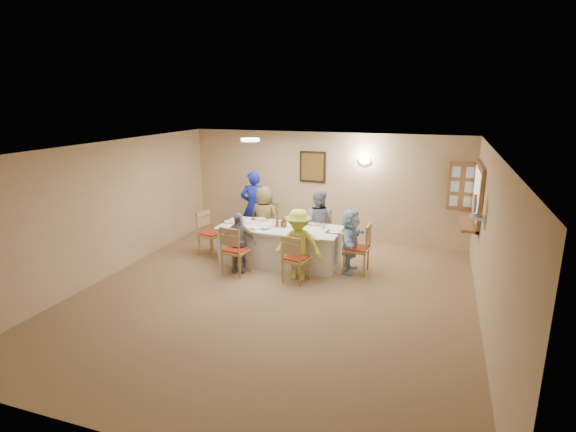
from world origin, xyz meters
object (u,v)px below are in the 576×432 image
(desk_fan, at_px, (476,208))
(diner_front_left, at_px, (238,242))
(chair_back_right, at_px, (319,233))
(condiment_ketchup, at_px, (278,222))
(serving_hatch, at_px, (478,195))
(chair_front_right, at_px, (296,258))
(chair_front_left, at_px, (236,249))
(diner_back_left, at_px, (265,218))
(chair_back_left, at_px, (267,226))
(chair_right_end, at_px, (357,248))
(caregiver, at_px, (254,207))
(diner_back_right, at_px, (318,223))
(diner_right_end, at_px, (350,241))
(chair_left_end, at_px, (211,233))
(dining_table, at_px, (280,245))
(diner_front_right, at_px, (298,245))

(desk_fan, xyz_separation_m, diner_front_left, (-4.13, -0.16, -0.97))
(chair_back_right, bearing_deg, condiment_ketchup, -122.77)
(desk_fan, bearing_deg, serving_hatch, 85.34)
(condiment_ketchup, bearing_deg, chair_front_right, -50.80)
(chair_front_left, relative_size, diner_back_left, 0.68)
(chair_back_left, relative_size, chair_front_left, 1.06)
(chair_right_end, height_order, diner_back_left, diner_back_left)
(desk_fan, height_order, chair_front_left, desk_fan)
(chair_front_left, height_order, diner_front_left, diner_front_left)
(chair_back_right, height_order, caregiver, caregiver)
(chair_back_left, xyz_separation_m, diner_back_left, (0.00, -0.12, 0.20))
(diner_back_right, relative_size, caregiver, 0.86)
(diner_right_end, bearing_deg, serving_hatch, -69.98)
(desk_fan, distance_m, chair_left_end, 5.22)
(diner_back_right, bearing_deg, diner_right_end, 141.09)
(serving_hatch, relative_size, desk_fan, 5.00)
(chair_right_end, relative_size, diner_back_right, 0.69)
(serving_hatch, bearing_deg, diner_back_left, -178.03)
(chair_front_left, relative_size, condiment_ketchup, 4.66)
(chair_front_left, xyz_separation_m, diner_right_end, (2.02, 0.80, 0.14))
(chair_back_left, xyz_separation_m, chair_left_end, (-0.95, -0.80, -0.04))
(diner_back_left, relative_size, diner_back_right, 0.99)
(dining_table, relative_size, chair_left_end, 2.58)
(chair_front_right, distance_m, caregiver, 2.58)
(chair_back_left, distance_m, diner_right_end, 2.18)
(diner_back_right, bearing_deg, serving_hatch, -176.50)
(dining_table, height_order, diner_back_right, diner_back_right)
(chair_front_right, height_order, diner_front_left, diner_front_left)
(condiment_ketchup, bearing_deg, caregiver, 130.93)
(desk_fan, xyz_separation_m, condiment_ketchup, (-3.58, 0.52, -0.69))
(diner_front_right, distance_m, diner_right_end, 1.07)
(diner_right_end, xyz_separation_m, condiment_ketchup, (-1.47, -0.00, 0.25))
(chair_back_left, height_order, diner_back_left, diner_back_left)
(diner_back_right, bearing_deg, caregiver, -15.14)
(diner_back_right, bearing_deg, chair_back_right, -89.24)
(chair_front_left, bearing_deg, chair_left_end, -34.20)
(chair_right_end, height_order, caregiver, caregiver)
(dining_table, relative_size, chair_front_right, 2.67)
(diner_front_left, distance_m, condiment_ketchup, 0.92)
(chair_front_left, relative_size, diner_back_right, 0.68)
(chair_back_left, bearing_deg, diner_front_left, -92.27)
(serving_hatch, height_order, diner_back_right, serving_hatch)
(diner_front_right, bearing_deg, chair_front_left, 179.69)
(chair_back_right, height_order, diner_front_right, diner_front_right)
(chair_back_right, bearing_deg, serving_hatch, 6.61)
(serving_hatch, distance_m, condiment_ketchup, 3.83)
(diner_front_left, bearing_deg, diner_front_right, -10.78)
(serving_hatch, height_order, chair_front_right, serving_hatch)
(chair_left_end, relative_size, condiment_ketchup, 4.56)
(chair_front_left, relative_size, caregiver, 0.58)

